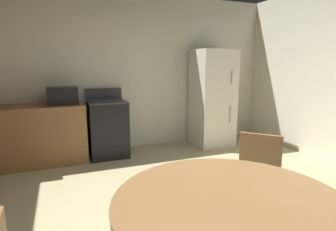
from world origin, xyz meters
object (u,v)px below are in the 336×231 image
Objects in this scene: refrigerator at (212,98)px; oven_range at (108,128)px; chair_northeast at (257,176)px; microwave at (63,96)px; dining_table at (230,223)px.

oven_range is at bearing 178.40° from refrigerator.
refrigerator reaches higher than chair_northeast.
microwave is 3.37m from dining_table.
refrigerator is 1.30× the size of dining_table.
chair_northeast is at bearing -111.55° from refrigerator.
refrigerator is at bearing 61.24° from dining_table.
chair_northeast is (1.59, -2.55, -0.53)m from microwave.
microwave reaches higher than dining_table.
refrigerator is 2.02× the size of chair_northeast.
refrigerator is 3.65m from dining_table.
chair_northeast reaches higher than dining_table.
refrigerator is at bearing -153.65° from chair_northeast.
refrigerator reaches higher than oven_range.
refrigerator reaches higher than dining_table.
chair_northeast is at bearing 42.10° from dining_table.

